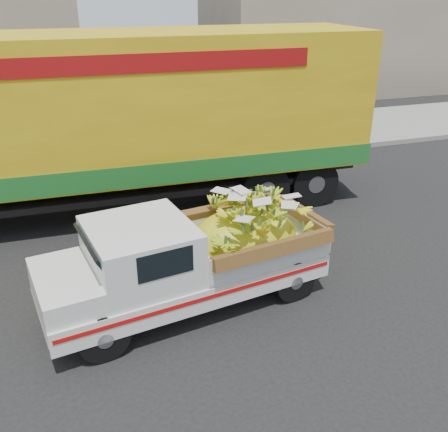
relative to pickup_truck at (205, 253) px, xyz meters
name	(u,v)px	position (x,y,z in m)	size (l,w,h in m)	color
ground	(91,320)	(-1.83, -0.02, -0.82)	(100.00, 100.00, 0.00)	black
curb	(69,176)	(-1.83, 6.44, -0.75)	(60.00, 0.25, 0.15)	gray
sidewalk	(65,153)	(-1.83, 8.54, -0.75)	(60.00, 4.00, 0.14)	gray
building_right	(357,23)	(12.17, 15.44, 2.18)	(14.00, 6.00, 6.00)	gray
pickup_truck	(205,253)	(0.00, 0.00, 0.00)	(4.57, 2.26, 1.53)	black
semi_trailer	(93,119)	(-1.21, 3.99, 1.30)	(12.02, 2.83, 3.80)	black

